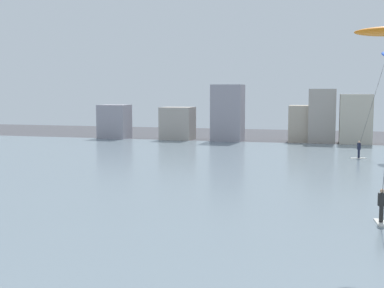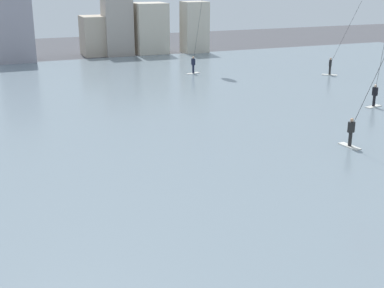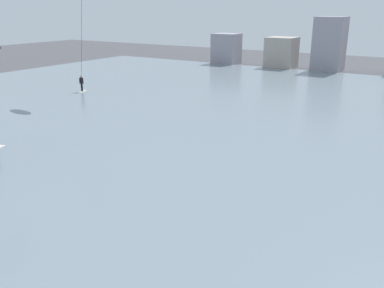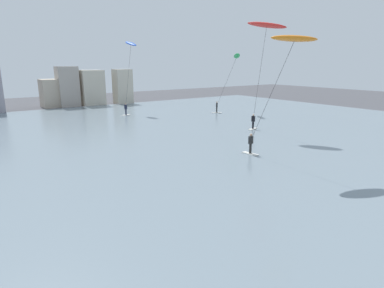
{
  "view_description": "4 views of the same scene",
  "coord_description": "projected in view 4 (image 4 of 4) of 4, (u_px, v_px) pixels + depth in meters",
  "views": [
    {
      "loc": [
        5.9,
        -4.6,
        6.27
      ],
      "look_at": [
        0.76,
        14.55,
        4.21
      ],
      "focal_mm": 47.42,
      "sensor_mm": 36.0,
      "label": 1
    },
    {
      "loc": [
        -10.1,
        -2.47,
        9.33
      ],
      "look_at": [
        -1.71,
        18.48,
        2.01
      ],
      "focal_mm": 49.5,
      "sensor_mm": 36.0,
      "label": 2
    },
    {
      "loc": [
        8.06,
        0.71,
        8.29
      ],
      "look_at": [
        -1.34,
        15.7,
        2.4
      ],
      "focal_mm": 38.46,
      "sensor_mm": 36.0,
      "label": 3
    },
    {
      "loc": [
        -9.6,
        2.89,
        7.05
      ],
      "look_at": [
        0.45,
        16.96,
        2.74
      ],
      "focal_mm": 30.24,
      "sensor_mm": 36.0,
      "label": 4
    }
  ],
  "objects": [
    {
      "name": "far_shore_buildings",
      "position": [
        24.0,
        91.0,
        49.7
      ],
      "size": [
        39.28,
        5.95,
        7.14
      ],
      "color": "gray",
      "rests_on": "ground"
    },
    {
      "name": "kitesurfer_green",
      "position": [
        234.0,
        64.0,
        45.67
      ],
      "size": [
        4.23,
        3.02,
        8.51
      ],
      "color": "silver",
      "rests_on": "water_bay"
    },
    {
      "name": "kitesurfer_blue",
      "position": [
        130.0,
        51.0,
        45.52
      ],
      "size": [
        3.63,
        4.35,
        10.16
      ],
      "color": "silver",
      "rests_on": "water_bay"
    },
    {
      "name": "kitesurfer_orange",
      "position": [
        290.0,
        50.0,
        21.1
      ],
      "size": [
        3.49,
        5.32,
        8.78
      ],
      "color": "silver",
      "rests_on": "water_bay"
    },
    {
      "name": "water_bay",
      "position": [
        97.0,
        143.0,
        29.45
      ],
      "size": [
        84.0,
        52.0,
        0.1
      ],
      "primitive_type": "cube",
      "color": "slate",
      "rests_on": "ground"
    },
    {
      "name": "kitesurfer_red",
      "position": [
        266.0,
        33.0,
        31.27
      ],
      "size": [
        2.96,
        4.08,
        11.1
      ],
      "color": "silver",
      "rests_on": "water_bay"
    }
  ]
}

